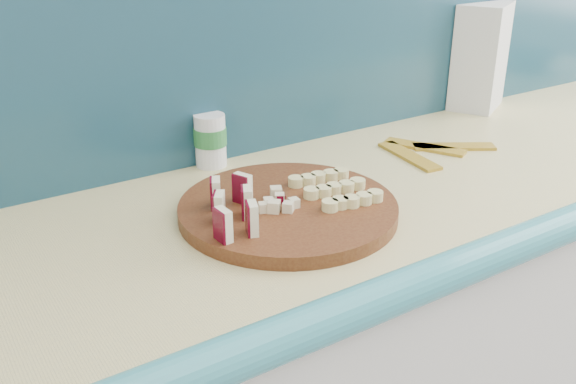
# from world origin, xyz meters

# --- Properties ---
(kitchen_counter) EXTENTS (2.20, 0.63, 0.91)m
(kitchen_counter) POSITION_xyz_m (0.10, 1.50, 0.46)
(kitchen_counter) COLOR silver
(kitchen_counter) RESTS_ON ground
(backsplash) EXTENTS (2.20, 0.02, 0.50)m
(backsplash) POSITION_xyz_m (0.10, 1.79, 1.16)
(backsplash) COLOR teal
(backsplash) RESTS_ON kitchen_counter
(cutting_board) EXTENTS (0.41, 0.41, 0.02)m
(cutting_board) POSITION_xyz_m (-0.32, 1.48, 0.92)
(cutting_board) COLOR #3F1A0D
(cutting_board) RESTS_ON kitchen_counter
(apple_wedges) EXTENTS (0.11, 0.15, 0.05)m
(apple_wedges) POSITION_xyz_m (-0.43, 1.48, 0.96)
(apple_wedges) COLOR beige
(apple_wedges) RESTS_ON cutting_board
(apple_chunks) EXTENTS (0.05, 0.06, 0.02)m
(apple_chunks) POSITION_xyz_m (-0.35, 1.48, 0.94)
(apple_chunks) COLOR beige
(apple_chunks) RESTS_ON cutting_board
(banana_slices) EXTENTS (0.13, 0.15, 0.02)m
(banana_slices) POSITION_xyz_m (-0.23, 1.47, 0.94)
(banana_slices) COLOR #D8CE84
(banana_slices) RESTS_ON cutting_board
(flour_bag) EXTENTS (0.19, 0.17, 0.26)m
(flour_bag) POSITION_xyz_m (0.44, 1.76, 1.04)
(flour_bag) COLOR silver
(flour_bag) RESTS_ON kitchen_counter
(canister) EXTENTS (0.07, 0.07, 0.11)m
(canister) POSITION_xyz_m (-0.33, 1.76, 0.97)
(canister) COLOR white
(canister) RESTS_ON kitchen_counter
(banana_peel) EXTENTS (0.24, 0.20, 0.01)m
(banana_peel) POSITION_xyz_m (0.10, 1.58, 0.91)
(banana_peel) COLOR gold
(banana_peel) RESTS_ON kitchen_counter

